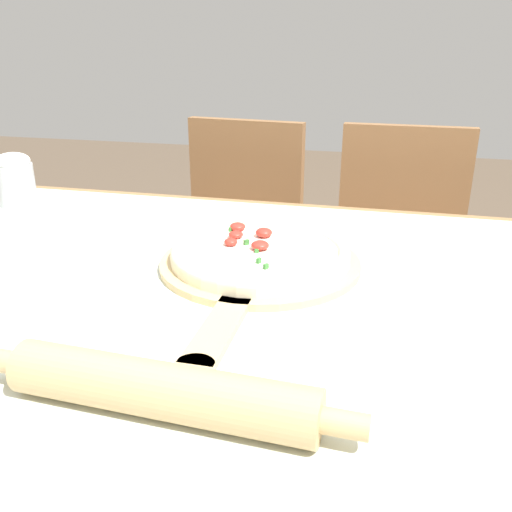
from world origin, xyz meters
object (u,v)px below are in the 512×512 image
rolling_pin (162,390)px  chair_right (396,255)px  pizza_peel (257,268)px  chair_left (236,241)px  flour_cup (15,179)px  pizza (260,252)px

rolling_pin → chair_right: (0.25, 1.15, -0.27)m
pizza_peel → chair_right: chair_right is taller
rolling_pin → chair_left: bearing=102.3°
rolling_pin → flour_cup: (-0.62, 0.63, 0.03)m
rolling_pin → chair_right: size_ratio=0.48×
pizza → flour_cup: bearing=160.6°
rolling_pin → flour_cup: size_ratio=3.44×
pizza_peel → chair_left: 0.84m
pizza → chair_right: chair_right is taller
pizza → rolling_pin: rolling_pin is taller
rolling_pin → chair_right: bearing=77.6°
flour_cup → chair_left: bearing=54.0°
pizza → chair_right: (0.25, 0.74, -0.27)m
chair_right → flour_cup: bearing=-147.7°
chair_left → flour_cup: size_ratio=7.16×
chair_left → flour_cup: (-0.38, -0.52, 0.31)m
pizza → rolling_pin: (-0.01, -0.41, 0.00)m
rolling_pin → chair_right: 1.21m
rolling_pin → flour_cup: bearing=134.9°
pizza_peel → chair_left: size_ratio=0.60×
chair_right → pizza: bearing=-106.8°
pizza_peel → rolling_pin: (-0.01, -0.38, 0.02)m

